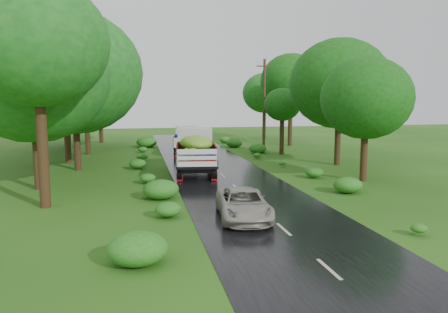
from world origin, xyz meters
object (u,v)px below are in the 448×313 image
object	(u,v)px
truck_near	(195,149)
car	(243,204)
truck_far	(186,138)
utility_pole	(264,105)

from	to	relation	value
truck_near	car	world-z (taller)	truck_near
truck_far	utility_pole	distance (m)	7.76
truck_near	utility_pole	distance (m)	12.84
truck_far	car	bearing A→B (deg)	-82.57
car	utility_pole	distance (m)	23.00
truck_near	utility_pole	xyz separation A→B (m)	(7.68, 9.91, 2.74)
utility_pole	truck_far	bearing A→B (deg)	171.90
truck_near	truck_far	world-z (taller)	truck_near
car	utility_pole	world-z (taller)	utility_pole
utility_pole	truck_near	bearing A→B (deg)	-127.39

